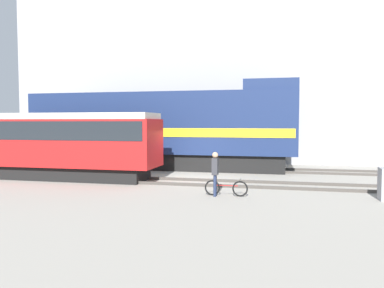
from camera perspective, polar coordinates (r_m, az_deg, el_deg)
ground_plane at (r=19.21m, az=0.00°, el=-5.27°), size 120.00×120.00×0.00m
track_near at (r=17.71m, az=-1.09°, el=-5.78°), size 60.00×1.50×0.14m
track_far at (r=22.77m, az=2.03°, el=-3.74°), size 60.00×1.50×0.14m
building_backdrop at (r=29.66m, az=4.56°, el=10.41°), size 31.60×6.00×13.06m
freight_locomotive at (r=23.25m, az=-4.50°, el=2.31°), size 16.38×3.04×5.26m
streetcar at (r=20.02m, az=-19.18°, el=0.37°), size 9.92×2.54×3.32m
bicycle at (r=14.74m, az=5.22°, el=-6.71°), size 1.70×0.44×0.67m
person at (r=14.54m, az=3.54°, el=-3.89°), size 0.23×0.36×1.72m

